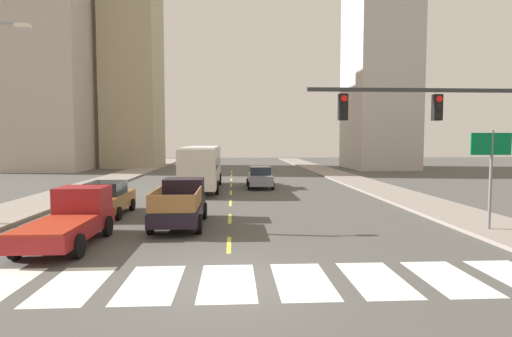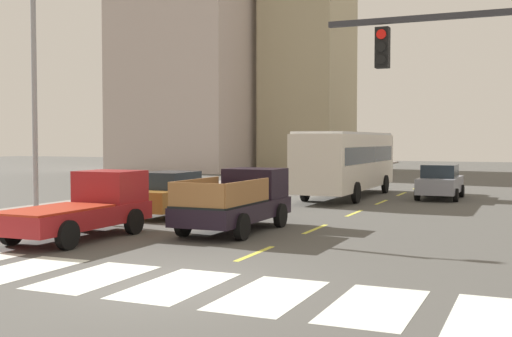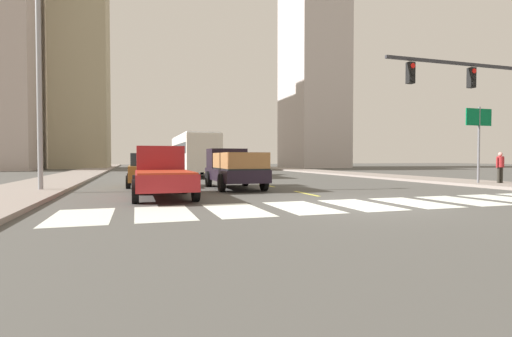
% 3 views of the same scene
% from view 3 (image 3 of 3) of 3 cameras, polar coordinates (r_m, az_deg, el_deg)
% --- Properties ---
extents(ground_plane, '(160.00, 160.00, 0.00)m').
position_cam_3_polar(ground_plane, '(12.61, 15.22, -5.23)').
color(ground_plane, '#4C4B47').
extents(sidewalk_right, '(3.64, 110.00, 0.15)m').
position_cam_3_polar(sidewalk_right, '(33.87, 15.01, -0.86)').
color(sidewalk_right, gray).
rests_on(sidewalk_right, ground).
extents(sidewalk_left, '(3.64, 110.00, 0.15)m').
position_cam_3_polar(sidewalk_left, '(28.94, -26.72, -1.38)').
color(sidewalk_left, gray).
rests_on(sidewalk_left, ground).
extents(crosswalk_stripe_0, '(1.48, 3.03, 0.01)m').
position_cam_3_polar(crosswalk_stripe_0, '(10.71, -24.51, -6.50)').
color(crosswalk_stripe_0, silver).
rests_on(crosswalk_stripe_0, ground).
extents(crosswalk_stripe_1, '(1.48, 3.03, 0.01)m').
position_cam_3_polar(crosswalk_stripe_1, '(10.66, -13.59, -6.45)').
color(crosswalk_stripe_1, silver).
rests_on(crosswalk_stripe_1, ground).
extents(crosswalk_stripe_2, '(1.48, 3.03, 0.01)m').
position_cam_3_polar(crosswalk_stripe_2, '(10.98, -2.94, -6.17)').
color(crosswalk_stripe_2, silver).
rests_on(crosswalk_stripe_2, ground).
extents(crosswalk_stripe_3, '(1.48, 3.03, 0.01)m').
position_cam_3_polar(crosswalk_stripe_3, '(11.65, 6.78, -5.73)').
color(crosswalk_stripe_3, silver).
rests_on(crosswalk_stripe_3, ground).
extents(crosswalk_stripe_4, '(1.48, 3.03, 0.01)m').
position_cam_3_polar(crosswalk_stripe_4, '(12.61, 15.22, -5.21)').
color(crosswalk_stripe_4, silver).
rests_on(crosswalk_stripe_4, ground).
extents(crosswalk_stripe_5, '(1.48, 3.03, 0.01)m').
position_cam_3_polar(crosswalk_stripe_5, '(13.80, 22.32, -4.69)').
color(crosswalk_stripe_5, silver).
rests_on(crosswalk_stripe_5, ground).
extents(crosswalk_stripe_6, '(1.48, 3.03, 0.01)m').
position_cam_3_polar(crosswalk_stripe_6, '(15.17, 28.21, -4.20)').
color(crosswalk_stripe_6, silver).
rests_on(crosswalk_stripe_6, ground).
extents(crosswalk_stripe_7, '(1.48, 3.03, 0.01)m').
position_cam_3_polar(crosswalk_stripe_7, '(16.68, 33.08, -3.77)').
color(crosswalk_stripe_7, silver).
rests_on(crosswalk_stripe_7, ground).
extents(lane_dash_0, '(0.16, 2.40, 0.01)m').
position_cam_3_polar(lane_dash_0, '(16.10, 7.49, -3.71)').
color(lane_dash_0, '#DAD345').
rests_on(lane_dash_0, ground).
extents(lane_dash_1, '(0.16, 2.40, 0.01)m').
position_cam_3_polar(lane_dash_1, '(20.73, 1.63, -2.52)').
color(lane_dash_1, '#DAD345').
rests_on(lane_dash_1, ground).
extents(lane_dash_2, '(0.16, 2.40, 0.01)m').
position_cam_3_polar(lane_dash_2, '(25.49, -2.06, -1.75)').
color(lane_dash_2, '#DAD345').
rests_on(lane_dash_2, ground).
extents(lane_dash_3, '(0.16, 2.40, 0.01)m').
position_cam_3_polar(lane_dash_3, '(30.33, -4.57, -1.22)').
color(lane_dash_3, '#DAD345').
rests_on(lane_dash_3, ground).
extents(lane_dash_4, '(0.16, 2.40, 0.01)m').
position_cam_3_polar(lane_dash_4, '(35.22, -6.40, -0.84)').
color(lane_dash_4, '#DAD345').
rests_on(lane_dash_4, ground).
extents(lane_dash_5, '(0.16, 2.40, 0.01)m').
position_cam_3_polar(lane_dash_5, '(40.13, -7.77, -0.55)').
color(lane_dash_5, '#DAD345').
rests_on(lane_dash_5, ground).
extents(lane_dash_6, '(0.16, 2.40, 0.01)m').
position_cam_3_polar(lane_dash_6, '(45.07, -8.85, -0.32)').
color(lane_dash_6, '#DAD345').
rests_on(lane_dash_6, ground).
extents(lane_dash_7, '(0.16, 2.40, 0.01)m').
position_cam_3_polar(lane_dash_7, '(50.01, -9.71, -0.14)').
color(lane_dash_7, '#DAD345').
rests_on(lane_dash_7, ground).
extents(pickup_stakebed, '(2.18, 5.20, 1.96)m').
position_cam_3_polar(pickup_stakebed, '(18.95, -3.54, -0.08)').
color(pickup_stakebed, black).
rests_on(pickup_stakebed, ground).
extents(pickup_dark, '(2.18, 5.20, 1.96)m').
position_cam_3_polar(pickup_dark, '(15.15, -13.79, -0.59)').
color(pickup_dark, maroon).
rests_on(pickup_dark, ground).
extents(city_bus, '(2.72, 10.80, 3.32)m').
position_cam_3_polar(city_bus, '(31.82, -9.25, 2.41)').
color(city_bus, silver).
rests_on(city_bus, ground).
extents(sedan_far, '(2.02, 4.40, 1.72)m').
position_cam_3_polar(sedan_far, '(20.81, -15.92, -0.20)').
color(sedan_far, '#A06828').
rests_on(sedan_far, ground).
extents(sedan_near_left, '(2.02, 4.40, 1.72)m').
position_cam_3_polar(sedan_near_left, '(33.68, -1.86, 0.52)').
color(sedan_near_left, gray).
rests_on(sedan_near_left, ground).
extents(traffic_signal_gantry, '(7.79, 0.27, 6.00)m').
position_cam_3_polar(traffic_signal_gantry, '(19.52, 31.42, 9.21)').
color(traffic_signal_gantry, '#2D2D33').
rests_on(traffic_signal_gantry, ground).
extents(direction_sign_green, '(1.70, 0.12, 4.20)m').
position_cam_3_polar(direction_sign_green, '(23.66, 30.15, 5.13)').
color(direction_sign_green, slate).
rests_on(direction_sign_green, ground).
extents(streetlight_left, '(2.20, 0.28, 9.00)m').
position_cam_3_polar(streetlight_left, '(18.95, -29.04, 11.98)').
color(streetlight_left, gray).
rests_on(streetlight_left, ground).
extents(pedestrian_walking, '(0.53, 0.34, 1.64)m').
position_cam_3_polar(pedestrian_walking, '(24.19, 32.50, 0.46)').
color(pedestrian_walking, '#2D2A23').
rests_on(pedestrian_walking, sidewalk_right).
extents(tower_tall_centre, '(7.84, 10.57, 29.17)m').
position_cam_3_polar(tower_tall_centre, '(62.33, 8.46, 13.70)').
color(tower_tall_centre, '#BDB2AF').
rests_on(tower_tall_centre, ground).
extents(block_mid_left, '(7.13, 9.84, 26.96)m').
position_cam_3_polar(block_mid_left, '(61.83, -24.45, 12.63)').
color(block_mid_left, tan).
rests_on(block_mid_left, ground).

